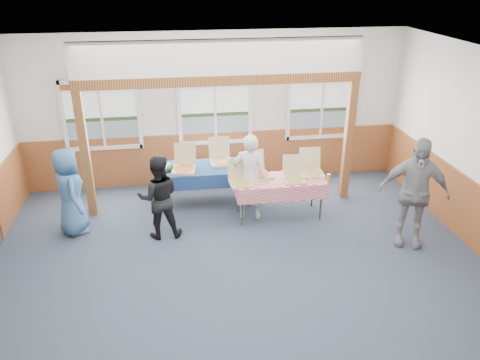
% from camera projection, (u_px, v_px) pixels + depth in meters
% --- Properties ---
extents(floor, '(8.00, 8.00, 0.00)m').
position_uv_depth(floor, '(240.00, 272.00, 7.28)').
color(floor, '#2C3247').
rests_on(floor, ground).
extents(ceiling, '(8.00, 8.00, 0.00)m').
position_uv_depth(ceiling, '(240.00, 65.00, 5.93)').
color(ceiling, white).
rests_on(ceiling, wall_back).
extents(wall_back, '(8.00, 0.00, 8.00)m').
position_uv_depth(wall_back, '(215.00, 110.00, 9.75)').
color(wall_back, silver).
rests_on(wall_back, floor).
extents(wainscot_back, '(7.98, 0.05, 1.10)m').
position_uv_depth(wainscot_back, '(216.00, 157.00, 10.16)').
color(wainscot_back, brown).
rests_on(wainscot_back, floor).
extents(window_left, '(1.56, 0.10, 1.46)m').
position_uv_depth(window_left, '(101.00, 111.00, 9.36)').
color(window_left, white).
rests_on(window_left, wall_back).
extents(window_mid, '(1.56, 0.10, 1.46)m').
position_uv_depth(window_mid, '(215.00, 107.00, 9.68)').
color(window_mid, white).
rests_on(window_mid, wall_back).
extents(window_right, '(1.56, 0.10, 1.46)m').
position_uv_depth(window_right, '(322.00, 102.00, 9.99)').
color(window_right, white).
rests_on(window_right, wall_back).
extents(post_left, '(0.15, 0.15, 2.40)m').
position_uv_depth(post_left, '(85.00, 155.00, 8.50)').
color(post_left, '#542B12').
rests_on(post_left, floor).
extents(post_right, '(0.15, 0.15, 2.40)m').
position_uv_depth(post_right, '(348.00, 141.00, 9.18)').
color(post_right, '#542B12').
rests_on(post_right, floor).
extents(cross_beam, '(5.15, 0.18, 0.18)m').
position_uv_depth(cross_beam, '(221.00, 80.00, 8.30)').
color(cross_beam, '#542B12').
rests_on(cross_beam, post_left).
extents(table_left, '(2.05, 1.21, 0.76)m').
position_uv_depth(table_left, '(204.00, 169.00, 9.17)').
color(table_left, '#2F2F2F').
rests_on(table_left, floor).
extents(table_right, '(1.79, 1.16, 0.76)m').
position_uv_depth(table_right, '(279.00, 182.00, 8.65)').
color(table_right, '#2F2F2F').
rests_on(table_right, floor).
extents(pizza_box_a, '(0.51, 0.59, 0.47)m').
position_uv_depth(pizza_box_a, '(184.00, 167.00, 8.97)').
color(pizza_box_a, tan).
rests_on(pizza_box_a, table_left).
extents(pizza_box_b, '(0.44, 0.53, 0.46)m').
position_uv_depth(pizza_box_b, '(221.00, 159.00, 9.31)').
color(pizza_box_b, tan).
rests_on(pizza_box_b, table_left).
extents(pizza_box_c, '(0.41, 0.49, 0.41)m').
position_uv_depth(pizza_box_c, '(240.00, 181.00, 8.41)').
color(pizza_box_c, tan).
rests_on(pizza_box_c, table_right).
extents(pizza_box_d, '(0.51, 0.57, 0.44)m').
position_uv_depth(pizza_box_d, '(258.00, 173.00, 8.72)').
color(pizza_box_d, tan).
rests_on(pizza_box_d, table_right).
extents(pizza_box_e, '(0.42, 0.49, 0.41)m').
position_uv_depth(pizza_box_e, '(294.00, 177.00, 8.56)').
color(pizza_box_e, tan).
rests_on(pizza_box_e, table_right).
extents(pizza_box_f, '(0.43, 0.52, 0.44)m').
position_uv_depth(pizza_box_f, '(312.00, 171.00, 8.81)').
color(pizza_box_f, tan).
rests_on(pizza_box_f, table_right).
extents(veggie_tray, '(0.40, 0.40, 0.09)m').
position_uv_depth(veggie_tray, '(165.00, 168.00, 9.03)').
color(veggie_tray, black).
rests_on(veggie_tray, table_left).
extents(drink_glass, '(0.07, 0.07, 0.15)m').
position_uv_depth(drink_glass, '(328.00, 178.00, 8.48)').
color(drink_glass, '#A9831C').
rests_on(drink_glass, table_right).
extents(woman_white, '(0.68, 0.54, 1.65)m').
position_uv_depth(woman_white, '(250.00, 177.00, 8.53)').
color(woman_white, silver).
rests_on(woman_white, floor).
extents(woman_black, '(0.75, 0.59, 1.50)m').
position_uv_depth(woman_black, '(159.00, 197.00, 7.96)').
color(woman_black, black).
rests_on(woman_black, floor).
extents(man_blue, '(0.73, 0.89, 1.58)m').
position_uv_depth(man_blue, '(70.00, 192.00, 8.08)').
color(man_blue, '#3A6493').
rests_on(man_blue, floor).
extents(person_grey, '(1.21, 0.86, 1.91)m').
position_uv_depth(person_grey, '(414.00, 192.00, 7.67)').
color(person_grey, gray).
rests_on(person_grey, floor).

